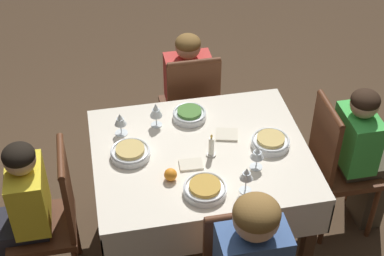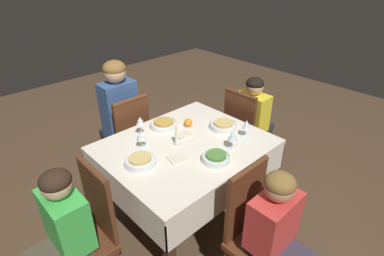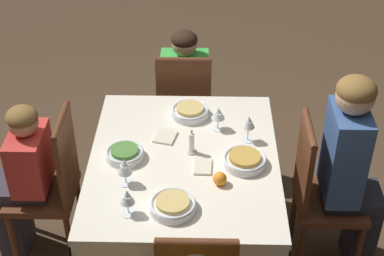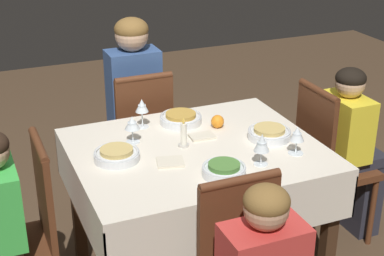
% 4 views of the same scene
% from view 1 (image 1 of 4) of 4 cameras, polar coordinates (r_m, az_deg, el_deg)
% --- Properties ---
extents(ground_plane, '(8.00, 8.00, 0.00)m').
position_cam_1_polar(ground_plane, '(3.71, 0.75, -11.21)').
color(ground_plane, '#4C3826').
extents(dining_table, '(1.16, 0.95, 0.77)m').
position_cam_1_polar(dining_table, '(3.22, 0.85, -3.68)').
color(dining_table, silver).
rests_on(dining_table, ground_plane).
extents(chair_east, '(0.37, 0.36, 0.95)m').
position_cam_1_polar(chair_east, '(3.56, 13.81, -3.28)').
color(chair_east, '#562D19').
rests_on(chair_east, ground_plane).
extents(chair_west, '(0.37, 0.36, 0.95)m').
position_cam_1_polar(chair_west, '(3.25, -13.36, -8.31)').
color(chair_west, '#562D19').
rests_on(chair_west, ground_plane).
extents(chair_north, '(0.36, 0.37, 0.95)m').
position_cam_1_polar(chair_north, '(3.87, -0.10, 2.05)').
color(chair_north, '#562D19').
rests_on(chair_north, ground_plane).
extents(person_child_green, '(0.33, 0.30, 1.02)m').
position_cam_1_polar(person_child_green, '(3.60, 16.24, -2.41)').
color(person_child_green, '#4C4233').
rests_on(person_child_green, ground_plane).
extents(person_child_yellow, '(0.33, 0.30, 1.03)m').
position_cam_1_polar(person_child_yellow, '(3.24, -16.29, -8.05)').
color(person_child_yellow, '#282833').
rests_on(person_child_yellow, ground_plane).
extents(person_child_red, '(0.30, 0.33, 1.01)m').
position_cam_1_polar(person_child_red, '(3.98, -0.55, 3.83)').
color(person_child_red, '#383342').
rests_on(person_child_red, ground_plane).
extents(bowl_south, '(0.22, 0.22, 0.06)m').
position_cam_1_polar(bowl_south, '(2.91, 1.26, -5.90)').
color(bowl_south, silver).
rests_on(bowl_south, dining_table).
extents(wine_glass_south, '(0.07, 0.07, 0.15)m').
position_cam_1_polar(wine_glass_south, '(2.88, 5.31, -4.51)').
color(wine_glass_south, white).
rests_on(wine_glass_south, dining_table).
extents(bowl_east, '(0.21, 0.21, 0.06)m').
position_cam_1_polar(bowl_east, '(3.20, 7.62, -1.29)').
color(bowl_east, silver).
rests_on(bowl_east, dining_table).
extents(wine_glass_east, '(0.07, 0.07, 0.14)m').
position_cam_1_polar(wine_glass_east, '(3.02, 6.35, -2.46)').
color(wine_glass_east, white).
rests_on(wine_glass_east, dining_table).
extents(bowl_west, '(0.21, 0.21, 0.06)m').
position_cam_1_polar(bowl_west, '(3.13, -6.00, -2.36)').
color(bowl_west, silver).
rests_on(bowl_west, dining_table).
extents(wine_glass_west, '(0.07, 0.07, 0.14)m').
position_cam_1_polar(wine_glass_west, '(3.23, -6.98, 0.77)').
color(wine_glass_west, white).
rests_on(wine_glass_west, dining_table).
extents(bowl_north, '(0.19, 0.19, 0.06)m').
position_cam_1_polar(bowl_north, '(3.36, -0.25, 1.34)').
color(bowl_north, silver).
rests_on(bowl_north, dining_table).
extents(wine_glass_north, '(0.07, 0.07, 0.15)m').
position_cam_1_polar(wine_glass_north, '(3.27, -3.52, 1.69)').
color(wine_glass_north, white).
rests_on(wine_glass_north, dining_table).
extents(candle_centerpiece, '(0.05, 0.05, 0.14)m').
position_cam_1_polar(candle_centerpiece, '(3.10, 1.88, -1.92)').
color(candle_centerpiece, beige).
rests_on(candle_centerpiece, dining_table).
extents(orange_fruit, '(0.07, 0.07, 0.07)m').
position_cam_1_polar(orange_fruit, '(2.98, -2.10, -4.54)').
color(orange_fruit, orange).
rests_on(orange_fruit, dining_table).
extents(napkin_red_folded, '(0.12, 0.09, 0.01)m').
position_cam_1_polar(napkin_red_folded, '(3.07, -0.10, -3.57)').
color(napkin_red_folded, beige).
rests_on(napkin_red_folded, dining_table).
extents(napkin_spare_side, '(0.14, 0.13, 0.01)m').
position_cam_1_polar(napkin_spare_side, '(3.26, 3.40, -0.64)').
color(napkin_spare_side, beige).
rests_on(napkin_spare_side, dining_table).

